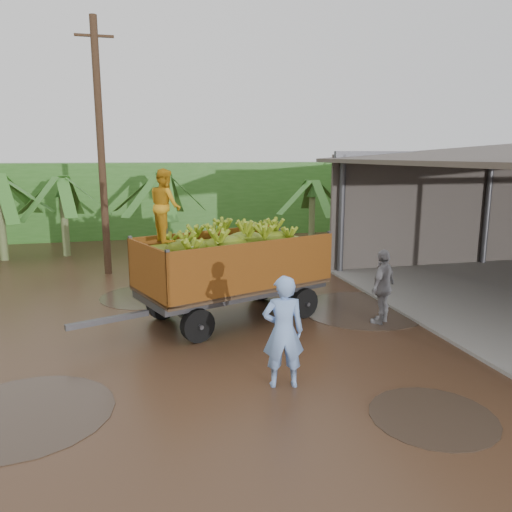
{
  "coord_description": "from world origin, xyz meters",
  "views": [
    {
      "loc": [
        -1.52,
        -9.81,
        3.99
      ],
      "look_at": [
        1.5,
        2.35,
        1.44
      ],
      "focal_mm": 35.0,
      "sensor_mm": 36.0,
      "label": 1
    }
  ],
  "objects": [
    {
      "name": "ground",
      "position": [
        0.0,
        0.0,
        0.0
      ],
      "size": [
        100.0,
        100.0,
        0.0
      ],
      "primitive_type": "plane",
      "color": "black",
      "rests_on": "ground"
    },
    {
      "name": "hedge_north",
      "position": [
        -2.0,
        16.0,
        1.8
      ],
      "size": [
        22.0,
        3.0,
        3.6
      ],
      "primitive_type": "cube",
      "color": "#2D661E",
      "rests_on": "ground"
    },
    {
      "name": "banana_trailer",
      "position": [
        0.75,
        1.83,
        1.37
      ],
      "size": [
        6.24,
        3.59,
        3.7
      ],
      "rotation": [
        0.0,
        0.0,
        0.36
      ],
      "color": "#985615",
      "rests_on": "ground"
    },
    {
      "name": "man_blue",
      "position": [
        0.91,
        -2.01,
        1.0
      ],
      "size": [
        0.8,
        0.59,
        2.0
      ],
      "primitive_type": "imported",
      "rotation": [
        0.0,
        0.0,
        2.98
      ],
      "color": "#7BA1E1",
      "rests_on": "ground"
    },
    {
      "name": "man_grey",
      "position": [
        4.2,
        0.62,
        0.9
      ],
      "size": [
        1.11,
        1.0,
        1.81
      ],
      "primitive_type": "imported",
      "rotation": [
        0.0,
        0.0,
        3.8
      ],
      "color": "gray",
      "rests_on": "ground"
    },
    {
      "name": "utility_pole",
      "position": [
        -2.42,
        7.56,
        4.19
      ],
      "size": [
        1.2,
        0.24,
        8.26
      ],
      "color": "#47301E",
      "rests_on": "ground"
    }
  ]
}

